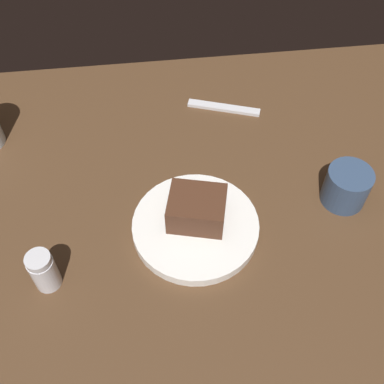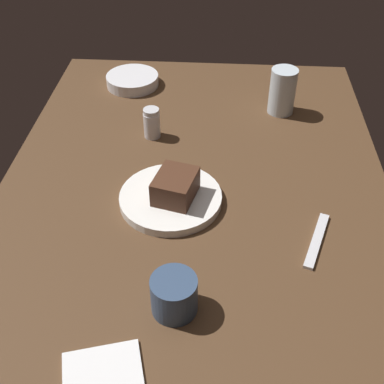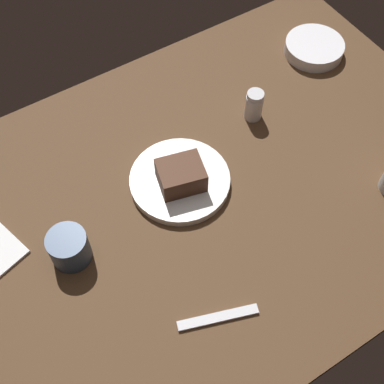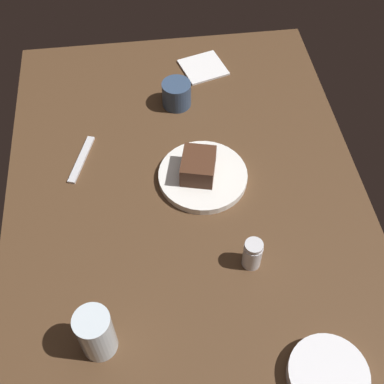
% 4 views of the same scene
% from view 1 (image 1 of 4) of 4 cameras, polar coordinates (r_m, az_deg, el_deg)
% --- Properties ---
extents(dining_table, '(1.20, 0.84, 0.03)m').
position_cam_1_polar(dining_table, '(0.83, -3.24, -2.90)').
color(dining_table, '#4C331E').
rests_on(dining_table, ground).
extents(dessert_plate, '(0.21, 0.21, 0.02)m').
position_cam_1_polar(dessert_plate, '(0.79, 0.43, -4.21)').
color(dessert_plate, white).
rests_on(dessert_plate, dining_table).
extents(chocolate_cake_slice, '(0.11, 0.10, 0.05)m').
position_cam_1_polar(chocolate_cake_slice, '(0.76, 0.60, -2.03)').
color(chocolate_cake_slice, '#472819').
rests_on(chocolate_cake_slice, dessert_plate).
extents(salt_shaker, '(0.04, 0.04, 0.08)m').
position_cam_1_polar(salt_shaker, '(0.75, -17.60, -9.11)').
color(salt_shaker, silver).
rests_on(salt_shaker, dining_table).
extents(coffee_cup, '(0.08, 0.08, 0.07)m').
position_cam_1_polar(coffee_cup, '(0.85, 18.27, 0.64)').
color(coffee_cup, '#334766').
rests_on(coffee_cup, dining_table).
extents(dessert_spoon, '(0.15, 0.07, 0.01)m').
position_cam_1_polar(dessert_spoon, '(0.99, 3.89, 10.19)').
color(dessert_spoon, silver).
rests_on(dessert_spoon, dining_table).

